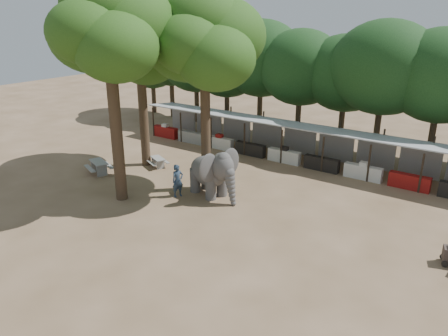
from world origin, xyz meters
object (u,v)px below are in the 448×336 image
Objects in this scene: picnic_table_far at (158,161)px; yard_tree_left at (139,42)px; yard_tree_center at (109,29)px; handler at (178,181)px; elephant at (213,172)px; yard_tree_back at (204,41)px; picnic_table_near at (99,166)px.

yard_tree_left is at bearing -160.42° from picnic_table_far.
handler is at bearing 36.63° from yard_tree_center.
yard_tree_left reaches higher than picnic_table_far.
handler is at bearing -127.85° from elephant.
yard_tree_back is at bearing 53.14° from yard_tree_center.
elephant is (4.15, 3.13, -7.78)m from yard_tree_center.
yard_tree_back is 7.26m from elephant.
yard_tree_back reaches higher than handler.
yard_tree_left is 0.97× the size of yard_tree_back.
elephant reaches higher than picnic_table_near.
picnic_table_near is (-8.27, -1.38, -0.89)m from elephant.
picnic_table_far is (-4.84, 0.89, -8.11)m from yard_tree_back.
picnic_table_near is at bearing 111.39° from handler.
handler is 5.34m from picnic_table_far.
yard_tree_left is 2.86× the size of elephant.
yard_tree_left is 0.92× the size of yard_tree_center.
yard_tree_back is 5.94× the size of handler.
yard_tree_center is at bearing -126.86° from yard_tree_back.
yard_tree_back reaches higher than picnic_table_near.
yard_tree_back is at bearing 8.02° from handler.
elephant is 2.27× the size of picnic_table_far.
yard_tree_back is 5.42× the size of picnic_table_near.
yard_tree_center is (3.00, -5.00, 1.01)m from yard_tree_left.
yard_tree_left is 10.03m from elephant.
yard_tree_back reaches higher than elephant.
yard_tree_left is at bearing 170.54° from yard_tree_back.
picnic_table_far is at bearing -5.28° from yard_tree_left.
yard_tree_left is at bearing 92.30° from picnic_table_near.
yard_tree_center is 3.12× the size of elephant.
yard_tree_center is at bearing -59.04° from yard_tree_left.
yard_tree_back reaches higher than picnic_table_far.
picnic_table_near is 1.23× the size of picnic_table_far.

